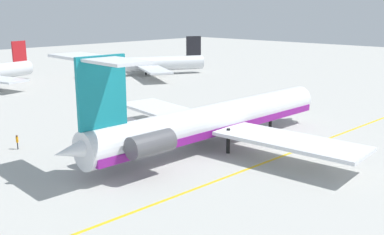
% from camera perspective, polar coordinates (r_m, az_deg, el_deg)
% --- Properties ---
extents(ground, '(321.28, 321.28, 0.00)m').
position_cam_1_polar(ground, '(53.07, 11.55, -4.44)').
color(ground, '#ADADA8').
extents(main_jetliner, '(41.54, 36.91, 12.10)m').
position_cam_1_polar(main_jetliner, '(53.16, 2.21, -0.43)').
color(main_jetliner, silver).
rests_on(main_jetliner, ground).
extents(airliner_mid_right, '(29.95, 30.30, 9.56)m').
position_cam_1_polar(airliner_mid_right, '(113.92, -6.37, 6.80)').
color(airliner_mid_right, silver).
rests_on(airliner_mid_right, ground).
extents(ground_crew_near_tail, '(0.28, 0.44, 1.77)m').
position_cam_1_polar(ground_crew_near_tail, '(56.89, -21.49, -2.72)').
color(ground_crew_near_tail, black).
rests_on(ground_crew_near_tail, ground).
extents(taxiway_centreline, '(74.81, 3.77, 0.01)m').
position_cam_1_polar(taxiway_centreline, '(50.23, 10.10, -5.41)').
color(taxiway_centreline, gold).
rests_on(taxiway_centreline, ground).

